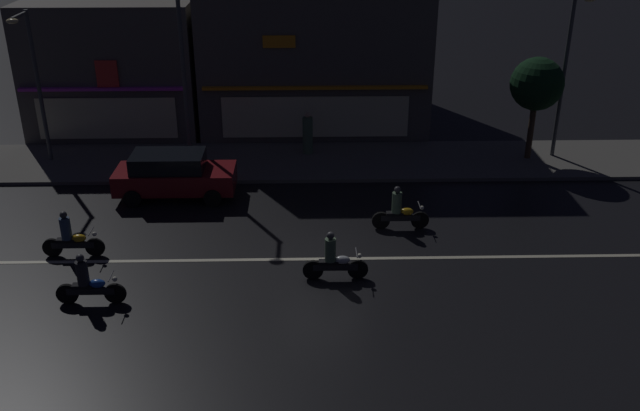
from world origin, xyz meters
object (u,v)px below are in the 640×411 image
parked_car_near_kerb (174,174)px  traffic_cone (151,188)px  motorcycle_opposite_lane (70,238)px  streetlamp_west (34,74)px  streetlamp_east (568,62)px  pedestrian_on_sidewalk (308,135)px  streetlamp_mid (182,60)px  motorcycle_following (399,211)px  motorcycle_lead (334,260)px  motorcycle_trailing_far (88,283)px

parked_car_near_kerb → traffic_cone: size_ratio=7.82×
motorcycle_opposite_lane → streetlamp_west: bearing=114.5°
streetlamp_east → motorcycle_opposite_lane: streetlamp_east is taller
pedestrian_on_sidewalk → streetlamp_mid: bearing=-175.6°
parked_car_near_kerb → motorcycle_following: size_ratio=2.26×
parked_car_near_kerb → motorcycle_lead: bearing=132.7°
motorcycle_following → traffic_cone: (-8.77, 2.95, -0.36)m
motorcycle_trailing_far → streetlamp_mid: bearing=-96.5°
traffic_cone → streetlamp_mid: bearing=65.3°
streetlamp_west → motorcycle_following: streetlamp_west is taller
streetlamp_west → motorcycle_following: size_ratio=3.16×
motorcycle_opposite_lane → traffic_cone: (1.51, 4.60, -0.36)m
pedestrian_on_sidewalk → motorcycle_opposite_lane: 11.23m
parked_car_near_kerb → motorcycle_trailing_far: size_ratio=2.26×
motorcycle_lead → parked_car_near_kerb: bearing=-41.2°
pedestrian_on_sidewalk → motorcycle_lead: 10.09m
streetlamp_mid → parked_car_near_kerb: streetlamp_mid is taller
motorcycle_trailing_far → traffic_cone: size_ratio=3.45×
motorcycle_following → streetlamp_east: bearing=39.9°
pedestrian_on_sidewalk → motorcycle_following: bearing=-80.3°
motorcycle_opposite_lane → pedestrian_on_sidewalk: bearing=51.2°
motorcycle_trailing_far → traffic_cone: (0.24, 7.29, -0.36)m
motorcycle_following → motorcycle_opposite_lane: (-10.28, -1.65, 0.00)m
streetlamp_mid → motorcycle_opposite_lane: (-2.61, -6.99, -3.81)m
streetlamp_mid → pedestrian_on_sidewalk: streetlamp_mid is taller
motorcycle_lead → pedestrian_on_sidewalk: bearing=-80.1°
parked_car_near_kerb → motorcycle_lead: 8.21m
streetlamp_west → motorcycle_opposite_lane: streetlamp_west is taller
streetlamp_west → traffic_cone: bearing=-33.5°
streetlamp_east → pedestrian_on_sidewalk: streetlamp_east is taller
streetlamp_mid → pedestrian_on_sidewalk: (4.70, 1.53, -3.50)m
streetlamp_east → traffic_cone: streetlamp_east is taller
streetlamp_west → motorcycle_following: 15.16m
pedestrian_on_sidewalk → motorcycle_lead: bearing=-99.8°
motorcycle_following → traffic_cone: 9.26m
streetlamp_west → streetlamp_east: size_ratio=0.90×
streetlamp_east → motorcycle_opposite_lane: (-17.50, -7.79, -3.49)m
streetlamp_west → pedestrian_on_sidewalk: bearing=4.1°
streetlamp_east → motorcycle_trailing_far: (-16.23, -10.48, -3.49)m
motorcycle_lead → motorcycle_following: 3.94m
streetlamp_west → pedestrian_on_sidewalk: 10.95m
streetlamp_east → motorcycle_lead: bearing=-135.6°
parked_car_near_kerb → motorcycle_lead: parked_car_near_kerb is taller
streetlamp_east → parked_car_near_kerb: streetlamp_east is taller
pedestrian_on_sidewalk → motorcycle_trailing_far: pedestrian_on_sidewalk is taller
traffic_cone → streetlamp_east: bearing=11.3°
streetlamp_east → motorcycle_opposite_lane: 19.47m
motorcycle_opposite_lane → motorcycle_lead: bearing=-9.2°
motorcycle_lead → traffic_cone: (-6.47, 6.14, -0.36)m
motorcycle_opposite_lane → traffic_cone: size_ratio=3.45×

